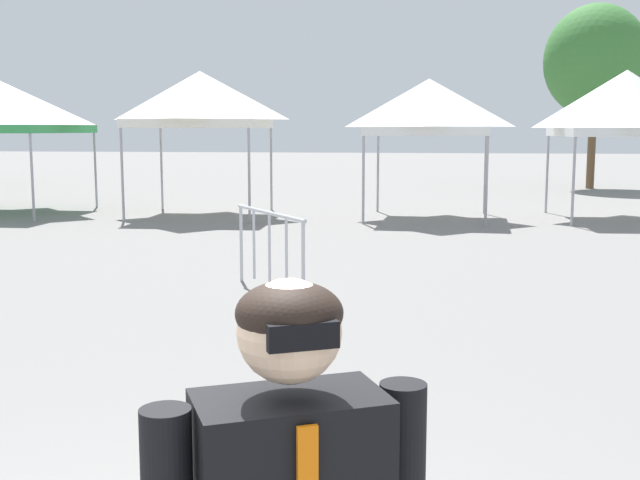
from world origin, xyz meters
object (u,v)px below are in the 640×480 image
canopy_tent_far_left (0,107)px  crowd_barrier_by_lift (269,236)px  canopy_tent_behind_left (200,100)px  canopy_tent_behind_right (429,107)px  canopy_tent_far_right (626,103)px  tree_behind_tents_center (596,61)px

canopy_tent_far_left → crowd_barrier_by_lift: size_ratio=2.05×
canopy_tent_far_left → canopy_tent_behind_left: bearing=0.5°
canopy_tent_far_left → canopy_tent_behind_left: 5.15m
canopy_tent_far_left → canopy_tent_behind_right: (10.62, 0.10, -0.05)m
canopy_tent_behind_left → canopy_tent_far_right: bearing=2.6°
canopy_tent_far_left → crowd_barrier_by_lift: 12.58m
canopy_tent_behind_right → canopy_tent_far_right: bearing=5.0°
canopy_tent_behind_right → tree_behind_tents_center: tree_behind_tents_center is taller
canopy_tent_far_right → crowd_barrier_by_lift: canopy_tent_far_right is taller
canopy_tent_far_right → crowd_barrier_by_lift: (-6.50, -9.45, -1.94)m
tree_behind_tents_center → canopy_tent_far_left: bearing=-147.0°
canopy_tent_behind_left → tree_behind_tents_center: bearing=43.2°
canopy_tent_far_left → canopy_tent_behind_right: size_ratio=1.10×
tree_behind_tents_center → crowd_barrier_by_lift: size_ratio=3.67×
canopy_tent_behind_left → crowd_barrier_by_lift: (3.48, -9.00, -2.06)m
canopy_tent_behind_right → crowd_barrier_by_lift: 9.46m
crowd_barrier_by_lift → tree_behind_tents_center: bearing=68.3°
tree_behind_tents_center → crowd_barrier_by_lift: 21.42m
canopy_tent_behind_right → canopy_tent_far_right: (4.50, 0.39, 0.08)m
tree_behind_tents_center → crowd_barrier_by_lift: bearing=-111.7°
canopy_tent_far_right → tree_behind_tents_center: tree_behind_tents_center is taller
canopy_tent_behind_right → tree_behind_tents_center: size_ratio=0.51×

